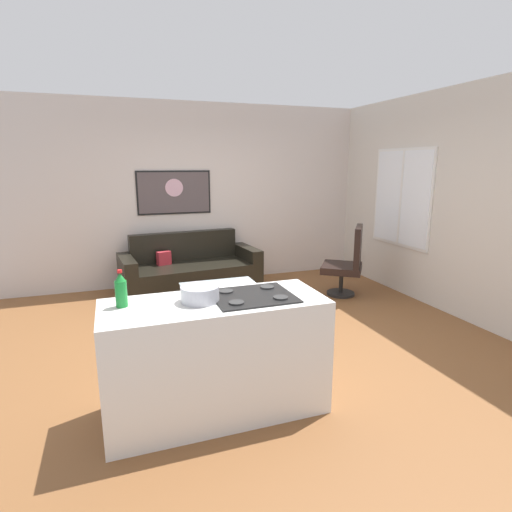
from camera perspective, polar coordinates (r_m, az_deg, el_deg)
ground at (r=4.66m, az=-0.41°, el=-11.31°), size 6.40×6.40×0.04m
back_wall at (r=6.62m, az=-7.37°, el=8.46°), size 6.40×0.05×2.80m
right_wall at (r=5.92m, az=23.50°, el=7.03°), size 0.05×6.40×2.80m
couch at (r=6.28m, az=-9.14°, el=-2.18°), size 2.09×1.04×0.85m
coffee_table at (r=5.15m, az=-5.03°, el=-4.44°), size 0.93×0.57×0.40m
armchair at (r=6.04m, az=12.66°, el=-0.86°), size 0.78×0.79×1.02m
kitchen_counter at (r=3.21m, az=-5.55°, el=-13.76°), size 1.64×0.66×0.92m
soda_bottle at (r=3.02m, az=-18.26°, el=-4.53°), size 0.08×0.08×0.27m
mixing_bowl at (r=3.02m, az=-7.80°, el=-5.26°), size 0.28×0.28×0.12m
wall_painting at (r=6.49m, az=-11.30°, el=8.66°), size 1.13×0.03×0.66m
window at (r=6.35m, az=19.56°, el=7.63°), size 0.03×1.23×1.40m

